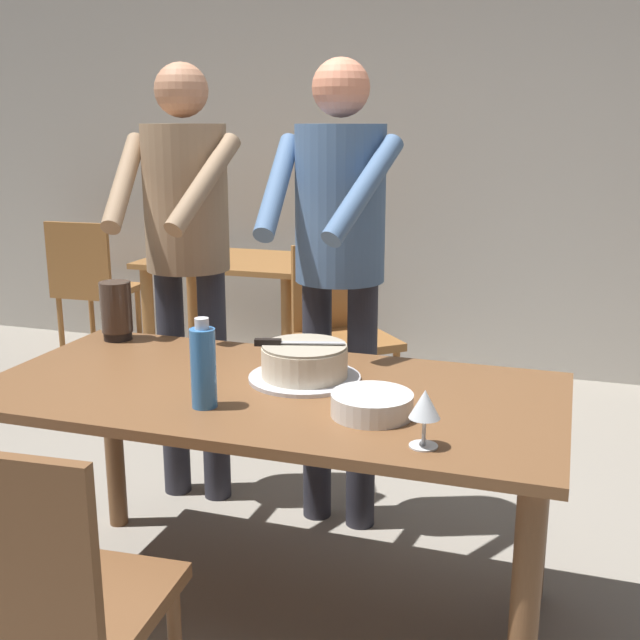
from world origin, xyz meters
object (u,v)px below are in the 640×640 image
at_px(cake_on_platter, 305,363).
at_px(water_bottle, 203,366).
at_px(main_dining_table, 270,422).
at_px(person_cutting_cake, 339,246).
at_px(cake_knife, 281,342).
at_px(plate_stack, 372,404).
at_px(background_table, 235,286).
at_px(person_standing_beside, 186,238).
at_px(background_chair_0, 91,283).
at_px(hurricane_lamp, 116,310).
at_px(wine_glass_near, 425,406).
at_px(background_chair_1, 342,326).
at_px(chair_near_side, 42,604).

height_order(cake_on_platter, water_bottle, water_bottle).
bearing_deg(cake_on_platter, main_dining_table, -127.46).
xyz_separation_m(cake_on_platter, person_cutting_cake, (-0.05, 0.53, 0.27)).
distance_m(cake_on_platter, cake_knife, 0.10).
relative_size(plate_stack, background_table, 0.22).
xyz_separation_m(person_standing_beside, background_chair_0, (-1.54, 1.59, -0.58)).
bearing_deg(hurricane_lamp, background_chair_0, 126.48).
distance_m(wine_glass_near, person_standing_beside, 1.48).
distance_m(plate_stack, background_table, 2.61).
height_order(plate_stack, background_chair_1, background_chair_1).
xyz_separation_m(hurricane_lamp, background_table, (-0.33, 1.76, -0.28)).
height_order(hurricane_lamp, background_chair_1, hurricane_lamp).
bearing_deg(person_standing_beside, plate_stack, -39.81).
height_order(plate_stack, hurricane_lamp, hurricane_lamp).
xyz_separation_m(cake_knife, hurricane_lamp, (-0.71, 0.24, -0.01)).
xyz_separation_m(plate_stack, hurricane_lamp, (-1.05, 0.44, 0.08)).
distance_m(water_bottle, background_table, 2.48).
distance_m(cake_knife, hurricane_lamp, 0.75).
distance_m(person_cutting_cake, background_table, 1.86).
xyz_separation_m(cake_on_platter, person_standing_beside, (-0.67, 0.56, 0.27)).
xyz_separation_m(cake_knife, person_standing_beside, (-0.60, 0.58, 0.21)).
relative_size(cake_knife, person_cutting_cake, 0.15).
bearing_deg(hurricane_lamp, water_bottle, -41.09).
bearing_deg(water_bottle, plate_stack, 10.03).
distance_m(person_standing_beside, background_chair_1, 1.24).
height_order(cake_knife, background_table, cake_knife).
height_order(cake_on_platter, cake_knife, cake_knife).
distance_m(main_dining_table, cake_knife, 0.24).
relative_size(wine_glass_near, background_chair_1, 0.16).
relative_size(cake_on_platter, background_chair_0, 0.38).
distance_m(cake_on_platter, water_bottle, 0.36).
height_order(wine_glass_near, person_cutting_cake, person_cutting_cake).
bearing_deg(chair_near_side, main_dining_table, 74.46).
xyz_separation_m(cake_knife, wine_glass_near, (0.51, -0.37, -0.01)).
bearing_deg(main_dining_table, cake_on_platter, 52.54).
distance_m(cake_on_platter, background_chair_1, 1.67).
bearing_deg(wine_glass_near, background_chair_1, 111.71).
relative_size(person_standing_beside, background_chair_1, 1.91).
distance_m(wine_glass_near, person_cutting_cake, 1.06).
bearing_deg(person_cutting_cake, person_standing_beside, 177.24).
bearing_deg(wine_glass_near, background_chair_0, 136.20).
xyz_separation_m(cake_knife, water_bottle, (-0.12, -0.28, -0.00)).
distance_m(cake_on_platter, background_table, 2.28).
xyz_separation_m(person_standing_beside, background_chair_1, (0.32, 1.04, -0.58)).
relative_size(person_cutting_cake, chair_near_side, 1.91).
distance_m(chair_near_side, background_table, 2.98).
relative_size(cake_on_platter, background_chair_1, 0.38).
bearing_deg(cake_on_platter, person_cutting_cake, 95.64).
bearing_deg(cake_knife, background_chair_1, 100.03).
xyz_separation_m(cake_knife, background_chair_1, (-0.29, 1.62, -0.37)).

